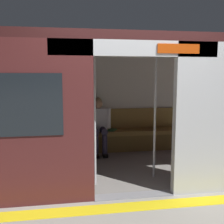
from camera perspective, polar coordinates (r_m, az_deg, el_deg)
ground_plane at (r=3.82m, az=4.68°, el=-17.54°), size 60.00×60.00×0.00m
platform_edge_strip at (r=3.56m, az=5.90°, el=-19.51°), size 8.00×0.24×0.01m
train_car at (r=4.63m, az=0.33°, el=5.73°), size 6.40×2.74×2.20m
bench_seat at (r=5.79m, az=-0.54°, el=-5.10°), size 3.33×0.44×0.45m
person_seated at (r=5.64m, az=-2.98°, el=-2.08°), size 0.55×0.68×1.17m
handbag at (r=5.73m, az=-6.87°, el=-3.37°), size 0.26×0.15×0.17m
book at (r=5.81m, az=-0.02°, el=-3.87°), size 0.24×0.27×0.03m
grab_pole_door at (r=3.89m, az=-3.76°, el=-1.18°), size 0.04×0.04×2.06m
grab_pole_far at (r=4.23m, az=9.24°, el=-0.54°), size 0.04×0.04×2.06m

